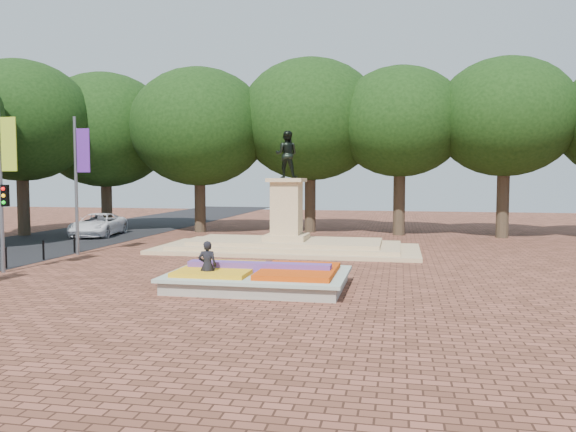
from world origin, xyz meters
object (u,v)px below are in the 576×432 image
(van, at_px, (98,225))
(pedestrian, at_px, (207,266))
(monument, at_px, (287,234))
(flower_bed, at_px, (260,277))

(van, xyz_separation_m, pedestrian, (13.33, -15.92, 0.12))
(monument, relative_size, pedestrian, 7.96)
(monument, bearing_deg, van, 160.38)
(monument, height_order, van, monument)
(monument, xyz_separation_m, pedestrian, (-0.60, -10.95, -0.00))
(flower_bed, height_order, monument, monument)
(flower_bed, relative_size, monument, 0.45)
(monument, distance_m, van, 14.79)
(van, height_order, pedestrian, pedestrian)
(flower_bed, height_order, van, van)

